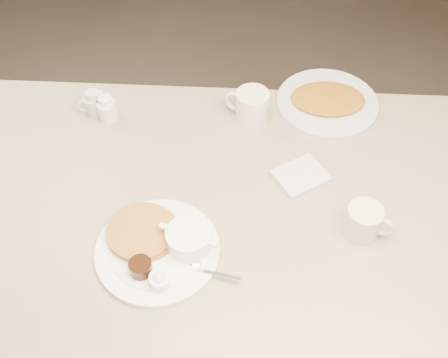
# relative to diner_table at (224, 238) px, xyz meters

# --- Properties ---
(diner_table) EXTENTS (1.50, 0.90, 0.75)m
(diner_table) POSITION_rel_diner_table_xyz_m (0.00, 0.00, 0.00)
(diner_table) COLOR tan
(diner_table) RESTS_ON ground
(main_plate) EXTENTS (0.40, 0.39, 0.07)m
(main_plate) POSITION_rel_diner_table_xyz_m (-0.14, -0.16, 0.19)
(main_plate) COLOR white
(main_plate) RESTS_ON diner_table
(coffee_mug_near) EXTENTS (0.13, 0.11, 0.09)m
(coffee_mug_near) POSITION_rel_diner_table_xyz_m (0.35, -0.08, 0.22)
(coffee_mug_near) COLOR beige
(coffee_mug_near) RESTS_ON diner_table
(napkin) EXTENTS (0.17, 0.16, 0.02)m
(napkin) POSITION_rel_diner_table_xyz_m (0.20, 0.09, 0.18)
(napkin) COLOR silver
(napkin) RESTS_ON diner_table
(coffee_mug_far) EXTENTS (0.15, 0.13, 0.10)m
(coffee_mug_far) POSITION_rel_diner_table_xyz_m (0.06, 0.32, 0.22)
(coffee_mug_far) COLOR white
(coffee_mug_far) RESTS_ON diner_table
(creamer_left) EXTENTS (0.09, 0.06, 0.08)m
(creamer_left) POSITION_rel_diner_table_xyz_m (-0.40, 0.32, 0.21)
(creamer_left) COLOR beige
(creamer_left) RESTS_ON diner_table
(creamer_right) EXTENTS (0.08, 0.06, 0.08)m
(creamer_right) POSITION_rel_diner_table_xyz_m (-0.36, 0.30, 0.21)
(creamer_right) COLOR white
(creamer_right) RESTS_ON diner_table
(hash_plate) EXTENTS (0.32, 0.32, 0.04)m
(hash_plate) POSITION_rel_diner_table_xyz_m (0.29, 0.39, 0.18)
(hash_plate) COLOR silver
(hash_plate) RESTS_ON diner_table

